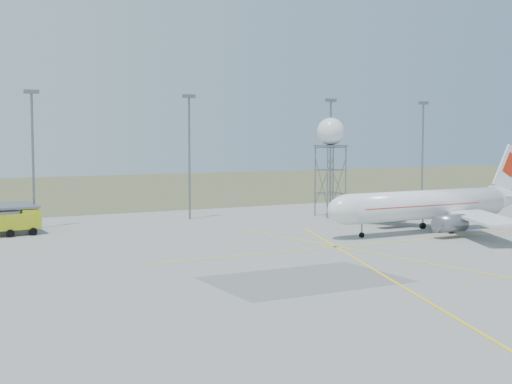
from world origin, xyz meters
TOP-DOWN VIEW (x-y plane):
  - grass_strip at (0.00, 140.00)m, footprint 400.00×120.00m
  - mast_a at (-35.00, 66.00)m, footprint 2.20×0.50m
  - mast_b at (-10.00, 66.00)m, footprint 2.20×0.50m
  - mast_c at (18.00, 66.00)m, footprint 2.20×0.50m
  - mast_d at (40.00, 66.00)m, footprint 2.20×0.50m
  - taxi_sign_near at (55.60, 72.00)m, footprint 1.60×0.17m
  - taxi_sign_far at (62.60, 72.00)m, footprint 1.60×0.17m
  - airliner_main at (13.99, 35.24)m, footprint 36.74×35.78m
  - radar_tower at (12.54, 58.07)m, footprint 4.64×4.64m
  - fire_truck at (-39.76, 59.71)m, footprint 9.12×4.45m

SIDE VIEW (x-z plane):
  - grass_strip at x=0.00m, z-range 0.00..0.03m
  - taxi_sign_near at x=55.60m, z-range 0.29..1.49m
  - taxi_sign_far at x=62.60m, z-range 0.29..1.49m
  - fire_truck at x=-39.76m, z-range -0.07..3.46m
  - airliner_main at x=13.99m, z-range -2.42..10.09m
  - radar_tower at x=12.54m, z-range 1.03..17.83m
  - mast_a at x=-35.00m, z-range 1.82..22.32m
  - mast_b at x=-10.00m, z-range 1.82..22.32m
  - mast_c at x=18.00m, z-range 1.82..22.32m
  - mast_d at x=40.00m, z-range 1.82..22.32m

